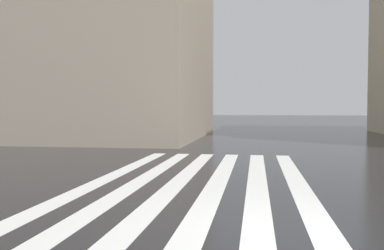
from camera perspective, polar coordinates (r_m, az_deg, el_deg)
name	(u,v)px	position (r m, az deg, el deg)	size (l,w,h in m)	color
ground_plane	(298,236)	(6.47, 14.53, -14.73)	(220.00, 220.00, 0.00)	black
zebra_crossing	(197,183)	(10.43, 0.71, -8.08)	(13.00, 5.50, 0.01)	silver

